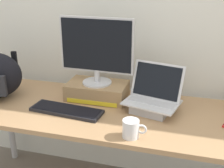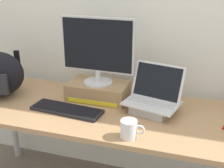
% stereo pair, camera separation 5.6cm
% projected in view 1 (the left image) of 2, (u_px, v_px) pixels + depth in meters
% --- Properties ---
extents(back_wall, '(7.00, 0.10, 2.60)m').
position_uv_depth(back_wall, '(129.00, 10.00, 2.07)').
color(back_wall, silver).
rests_on(back_wall, ground).
extents(desk, '(2.09, 0.71, 0.74)m').
position_uv_depth(desk, '(112.00, 120.00, 1.90)').
color(desk, '#A87F56').
rests_on(desk, ground).
extents(toner_box_yellow, '(0.40, 0.25, 0.11)m').
position_uv_depth(toner_box_yellow, '(97.00, 91.00, 2.03)').
color(toner_box_yellow, '#9E7A51').
rests_on(toner_box_yellow, desk).
extents(desktop_monitor, '(0.50, 0.20, 0.44)m').
position_uv_depth(desktop_monitor, '(96.00, 50.00, 1.92)').
color(desktop_monitor, silver).
rests_on(desktop_monitor, toner_box_yellow).
extents(open_laptop, '(0.37, 0.31, 0.29)m').
position_uv_depth(open_laptop, '(152.00, 102.00, 1.85)').
color(open_laptop, '#ADADB2').
rests_on(open_laptop, desk).
extents(external_keyboard, '(0.47, 0.19, 0.02)m').
position_uv_depth(external_keyboard, '(67.00, 110.00, 1.85)').
color(external_keyboard, black).
rests_on(external_keyboard, desk).
extents(coffee_mug, '(0.13, 0.09, 0.10)m').
position_uv_depth(coffee_mug, '(131.00, 129.00, 1.56)').
color(coffee_mug, silver).
rests_on(coffee_mug, desk).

